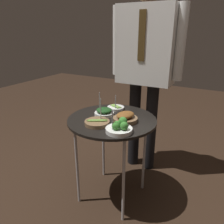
{
  "coord_description": "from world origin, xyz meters",
  "views": [
    {
      "loc": [
        0.7,
        -1.28,
        1.28
      ],
      "look_at": [
        0.0,
        0.0,
        0.73
      ],
      "focal_mm": 35.0,
      "sensor_mm": 36.0,
      "label": 1
    }
  ],
  "objects": [
    {
      "name": "bowl_asparagus_mid_left",
      "position": [
        -0.07,
        0.19,
        0.69
      ],
      "size": [
        0.13,
        0.13,
        0.13
      ],
      "color": "white",
      "rests_on": "serving_cart"
    },
    {
      "name": "bowl_spinach_front_left",
      "position": [
        -0.08,
        0.03,
        0.71
      ],
      "size": [
        0.15,
        0.15,
        0.17
      ],
      "color": "white",
      "rests_on": "serving_cart"
    },
    {
      "name": "bowl_roast_front_right",
      "position": [
        0.11,
        0.0,
        0.71
      ],
      "size": [
        0.17,
        0.17,
        0.07
      ],
      "color": "brown",
      "rests_on": "serving_cart"
    },
    {
      "name": "serving_cart",
      "position": [
        0.0,
        0.0,
        0.63
      ],
      "size": [
        0.64,
        0.64,
        0.68
      ],
      "color": "black",
      "rests_on": "ground_plane"
    },
    {
      "name": "bowl_broccoli_front_center",
      "position": [
        0.15,
        -0.17,
        0.71
      ],
      "size": [
        0.17,
        0.17,
        0.16
      ],
      "color": "white",
      "rests_on": "serving_cart"
    },
    {
      "name": "waiter_figure",
      "position": [
        0.05,
        0.52,
        1.08
      ],
      "size": [
        0.63,
        0.24,
        1.7
      ],
      "color": "black",
      "rests_on": "ground_plane"
    },
    {
      "name": "bowl_asparagus_back_left",
      "position": [
        -0.04,
        -0.14,
        0.69
      ],
      "size": [
        0.17,
        0.17,
        0.17
      ],
      "color": "brown",
      "rests_on": "serving_cart"
    },
    {
      "name": "ground_plane",
      "position": [
        0.0,
        0.0,
        0.0
      ],
      "size": [
        8.0,
        8.0,
        0.0
      ],
      "primitive_type": "plane",
      "color": "black"
    }
  ]
}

